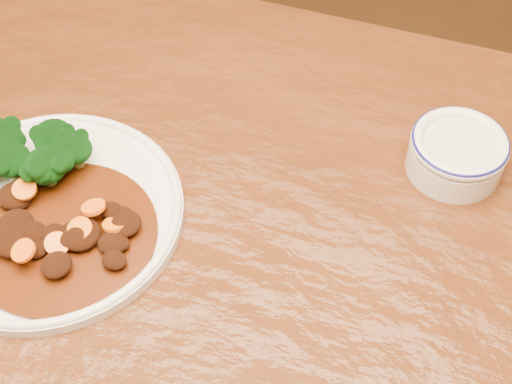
% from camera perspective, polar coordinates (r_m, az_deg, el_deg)
% --- Properties ---
extents(dining_table, '(1.53, 0.94, 0.75)m').
position_cam_1_polar(dining_table, '(0.83, -1.86, -9.02)').
color(dining_table, '#53260E').
rests_on(dining_table, ground).
extents(dinner_plate, '(0.30, 0.30, 0.02)m').
position_cam_1_polar(dinner_plate, '(0.82, -16.24, -1.55)').
color(dinner_plate, white).
rests_on(dinner_plate, dining_table).
extents(broccoli_florets, '(0.14, 0.11, 0.05)m').
position_cam_1_polar(broccoli_florets, '(0.84, -17.72, 2.94)').
color(broccoli_florets, '#799A4F').
rests_on(broccoli_florets, dinner_plate).
extents(mince_stew, '(0.20, 0.20, 0.03)m').
position_cam_1_polar(mince_stew, '(0.78, -15.47, -3.14)').
color(mince_stew, '#4E2208').
rests_on(mince_stew, dinner_plate).
extents(dip_bowl, '(0.11, 0.11, 0.05)m').
position_cam_1_polar(dip_bowl, '(0.85, 15.79, 3.10)').
color(dip_bowl, white).
rests_on(dip_bowl, dining_table).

